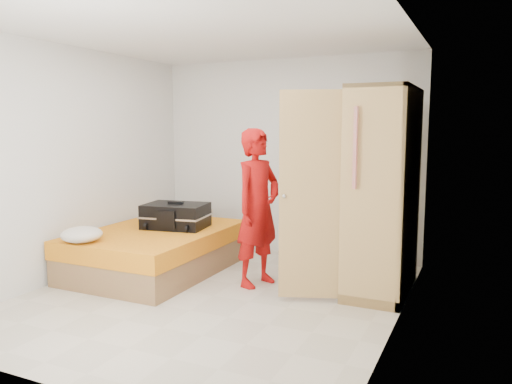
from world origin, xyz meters
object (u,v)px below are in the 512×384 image
at_px(bed, 157,250).
at_px(round_cushion, 82,234).
at_px(suitcase, 176,216).
at_px(person, 258,208).
at_px(wardrobe, 377,197).

bearing_deg(bed, round_cushion, -111.17).
relative_size(bed, suitcase, 2.47).
xyz_separation_m(person, suitcase, (-1.16, 0.16, -0.20)).
bearing_deg(bed, suitcase, 56.80).
xyz_separation_m(wardrobe, person, (-1.21, -0.30, -0.15)).
distance_m(bed, wardrobe, 2.64).
xyz_separation_m(bed, person, (1.30, 0.05, 0.59)).
distance_m(bed, round_cushion, 0.97).
height_order(bed, suitcase, suitcase).
relative_size(person, suitcase, 2.07).
height_order(wardrobe, person, wardrobe).
relative_size(wardrobe, suitcase, 2.57).
bearing_deg(bed, wardrobe, 7.95).
height_order(person, round_cushion, person).
relative_size(bed, round_cushion, 4.70).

